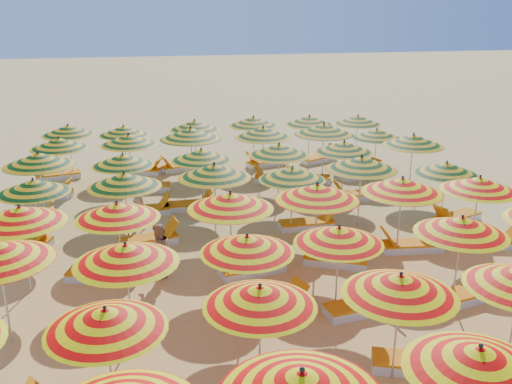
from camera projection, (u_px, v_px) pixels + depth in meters
ground at (259, 251)px, 16.20m from camera, size 120.00×120.00×0.00m
umbrella_3 at (479, 360)px, 8.00m from camera, size 2.72×2.72×2.24m
umbrella_7 at (106, 320)px, 9.20m from camera, size 2.55×2.55×2.13m
umbrella_8 at (260, 296)px, 9.89m from camera, size 2.68×2.68×2.14m
umbrella_9 at (400, 285)px, 10.14m from camera, size 2.25×2.25×2.22m
umbrella_13 at (126, 254)px, 11.32m from camera, size 2.73×2.73×2.25m
umbrella_14 at (247, 244)px, 12.01m from camera, size 2.61×2.61×2.14m
umbrella_15 at (339, 235)px, 12.51m from camera, size 2.28×2.28×2.12m
umbrella_16 at (462, 226)px, 12.78m from camera, size 2.31×2.31×2.23m
umbrella_18 at (20, 215)px, 13.36m from camera, size 2.72×2.72×2.26m
umbrella_19 at (117, 211)px, 13.80m from camera, size 2.72×2.72×2.18m
umbrella_20 at (230, 201)px, 14.13m from camera, size 2.75×2.75×2.32m
umbrella_21 at (317, 192)px, 14.69m from camera, size 2.86×2.86×2.35m
umbrella_22 at (402, 186)px, 15.27m from camera, size 2.64×2.64×2.32m
umbrella_23 at (479, 184)px, 15.68m from camera, size 2.26×2.26×2.23m
umbrella_24 at (33, 186)px, 15.81m from camera, size 2.10×2.10×2.12m
umbrella_25 at (124, 180)px, 16.07m from camera, size 2.73×2.73×2.22m
umbrella_26 at (214, 171)px, 16.65m from camera, size 2.74×2.74×2.30m
umbrella_27 at (292, 174)px, 16.91m from camera, size 2.39×2.39×2.13m
umbrella_28 at (361, 163)px, 17.39m from camera, size 2.83×2.83×2.32m
umbrella_29 at (446, 168)px, 17.64m from camera, size 2.06×2.06×2.07m
umbrella_30 at (39, 159)px, 17.78m from camera, size 2.57×2.57×2.33m
umbrella_31 at (123, 160)px, 18.39m from camera, size 2.45×2.45×2.12m
umbrella_32 at (201, 155)px, 18.85m from camera, size 2.25×2.25×2.16m
umbrella_33 at (279, 150)px, 19.27m from camera, size 2.41×2.41×2.22m
umbrella_34 at (344, 147)px, 19.86m from camera, size 2.68×2.68×2.16m
umbrella_35 at (413, 140)px, 20.26m from camera, size 2.37×2.37×2.31m
umbrella_36 at (59, 143)px, 20.30m from camera, size 2.69×2.69×2.18m
umbrella_37 at (129, 140)px, 20.73m from camera, size 2.55×2.55×2.21m
umbrella_38 at (191, 133)px, 20.92m from camera, size 2.42×2.42×2.40m
umbrella_39 at (263, 132)px, 21.54m from camera, size 2.54×2.54×2.30m
umbrella_40 at (324, 129)px, 21.71m from camera, size 2.44×2.44×2.39m
umbrella_41 at (377, 134)px, 22.27m from camera, size 2.57×2.57×2.05m
umbrella_42 at (68, 130)px, 22.30m from camera, size 2.71×2.71×2.19m
umbrella_43 at (124, 130)px, 22.68m from camera, size 2.09×2.09×2.08m
umbrella_44 at (195, 125)px, 23.26m from camera, size 2.24×2.24×2.18m
umbrella_45 at (254, 121)px, 23.82m from camera, size 2.76×2.76×2.22m
umbrella_46 at (309, 120)px, 24.16m from camera, size 2.10×2.10×2.18m
umbrella_47 at (358, 120)px, 24.52m from camera, size 2.18×2.18×2.13m
lounger_7 at (419, 364)px, 10.92m from camera, size 1.83×1.14×0.69m
lounger_9 at (272, 310)px, 12.83m from camera, size 1.83×1.12×0.69m
lounger_10 at (363, 306)px, 12.98m from camera, size 1.80×0.83×0.69m
lounger_11 at (474, 293)px, 13.56m from camera, size 1.82×0.97×0.69m
lounger_12 at (103, 274)px, 14.47m from camera, size 1.82×1.02×0.69m
lounger_13 at (254, 268)px, 14.83m from camera, size 1.82×0.95×0.69m
lounger_14 at (334, 259)px, 15.31m from camera, size 1.82×1.25×0.69m
lounger_15 at (410, 246)px, 16.16m from camera, size 1.78×0.74×0.69m
lounger_16 at (489, 242)px, 16.44m from camera, size 1.82×1.00×0.69m
lounger_17 at (24, 242)px, 16.43m from camera, size 1.83×1.08×0.69m
lounger_18 at (150, 240)px, 16.57m from camera, size 1.82×0.94×0.69m
lounger_19 at (308, 224)px, 17.75m from camera, size 1.74×0.61×0.69m
lounger_20 at (456, 218)px, 18.23m from camera, size 1.83×1.16×0.69m
lounger_21 at (30, 215)px, 18.46m from camera, size 1.77×0.71×0.69m
lounger_22 at (145, 210)px, 18.89m from camera, size 1.76×0.68×0.69m
lounger_23 at (188, 205)px, 19.33m from camera, size 1.74×0.62×0.69m
lounger_24 at (357, 195)px, 20.33m from camera, size 1.75×0.62×0.69m
lounger_25 at (49, 193)px, 20.59m from camera, size 1.83×1.04×0.69m
lounger_26 at (146, 187)px, 21.23m from camera, size 1.77×0.71×0.69m
lounger_27 at (275, 178)px, 22.26m from camera, size 1.82×1.03×0.69m
lounger_28 at (307, 178)px, 22.24m from camera, size 1.82×0.99×0.69m
lounger_29 at (361, 174)px, 22.83m from camera, size 1.83×1.14×0.69m
lounger_30 at (57, 175)px, 22.63m from camera, size 1.81×0.90×0.69m
lounger_31 at (142, 170)px, 23.32m from camera, size 1.82×1.17×0.69m
lounger_32 at (182, 167)px, 23.79m from camera, size 1.83×1.05×0.69m
lounger_33 at (265, 163)px, 24.42m from camera, size 1.83×1.08×0.69m
lounger_34 at (320, 158)px, 25.05m from camera, size 1.82×1.23×0.69m
beachgoer_b at (159, 251)px, 14.46m from camera, size 0.59×0.73×1.43m
beachgoer_a at (140, 209)px, 17.54m from camera, size 0.58×0.57×1.34m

